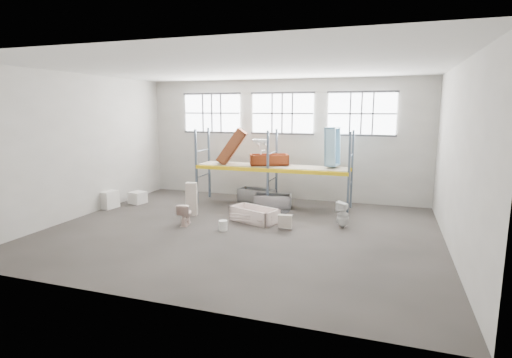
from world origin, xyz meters
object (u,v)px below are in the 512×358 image
at_px(steel_tub_left, 257,195).
at_px(carton_near, 106,199).
at_px(toilet_beige, 185,214).
at_px(rust_tub_flat, 269,160).
at_px(cistern_tall, 192,199).
at_px(blue_tub_upright, 332,147).
at_px(bathtub_beige, 254,215).
at_px(bucket, 223,226).
at_px(steel_tub_right, 273,201).
at_px(toilet_white, 343,215).

distance_m(steel_tub_left, carton_near, 5.93).
distance_m(toilet_beige, steel_tub_left, 4.07).
height_order(rust_tub_flat, carton_near, rust_tub_flat).
xyz_separation_m(cistern_tall, rust_tub_flat, (2.16, 2.44, 1.22)).
bearing_deg(blue_tub_upright, bathtub_beige, -130.03).
bearing_deg(bathtub_beige, rust_tub_flat, 116.55).
xyz_separation_m(bucket, carton_near, (-5.48, 1.29, 0.17)).
height_order(cistern_tall, steel_tub_left, cistern_tall).
distance_m(steel_tub_left, steel_tub_right, 1.16).
xyz_separation_m(bathtub_beige, toilet_beige, (-2.05, -1.08, 0.12)).
bearing_deg(steel_tub_left, cistern_tall, -119.17).
bearing_deg(rust_tub_flat, toilet_white, -35.27).
height_order(bathtub_beige, steel_tub_right, steel_tub_right).
xyz_separation_m(rust_tub_flat, blue_tub_upright, (2.44, 0.13, 0.57)).
height_order(steel_tub_right, rust_tub_flat, rust_tub_flat).
bearing_deg(steel_tub_right, bucket, -101.17).
relative_size(toilet_beige, toilet_white, 0.85).
bearing_deg(rust_tub_flat, steel_tub_right, -55.41).
distance_m(toilet_white, blue_tub_upright, 3.16).
relative_size(steel_tub_left, bucket, 4.62).
height_order(bathtub_beige, steel_tub_left, steel_tub_left).
bearing_deg(carton_near, bucket, -13.29).
relative_size(cistern_tall, carton_near, 1.55).
distance_m(rust_tub_flat, carton_near, 6.53).
bearing_deg(carton_near, bathtub_beige, -0.23).
relative_size(steel_tub_left, rust_tub_flat, 1.00).
height_order(bathtub_beige, cistern_tall, cistern_tall).
bearing_deg(steel_tub_left, toilet_white, -34.03).
bearing_deg(carton_near, toilet_white, 1.46).
height_order(toilet_white, steel_tub_right, toilet_white).
relative_size(steel_tub_right, blue_tub_upright, 0.98).
xyz_separation_m(toilet_beige, carton_near, (-4.04, 1.10, -0.03)).
distance_m(blue_tub_upright, carton_near, 8.93).
xyz_separation_m(steel_tub_right, carton_near, (-6.14, -2.06, 0.07)).
bearing_deg(bucket, bathtub_beige, 64.30).
xyz_separation_m(bathtub_beige, bucket, (-0.61, -1.27, -0.08)).
bearing_deg(bucket, blue_tub_upright, 54.13).
bearing_deg(steel_tub_left, steel_tub_right, -38.84).
relative_size(bathtub_beige, steel_tub_right, 1.16).
relative_size(toilet_white, steel_tub_left, 0.58).
relative_size(toilet_white, rust_tub_flat, 0.58).
distance_m(toilet_beige, bucket, 1.46).
height_order(cistern_tall, toilet_white, cistern_tall).
bearing_deg(cistern_tall, steel_tub_left, 45.53).
xyz_separation_m(toilet_white, rust_tub_flat, (-3.16, 2.24, 1.39)).
relative_size(bucket, carton_near, 0.41).
relative_size(cistern_tall, toilet_white, 1.39).
xyz_separation_m(toilet_white, bucket, (-3.54, -1.53, -0.27)).
xyz_separation_m(steel_tub_left, carton_near, (-5.24, -2.79, 0.06)).
bearing_deg(steel_tub_right, carton_near, -161.48).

